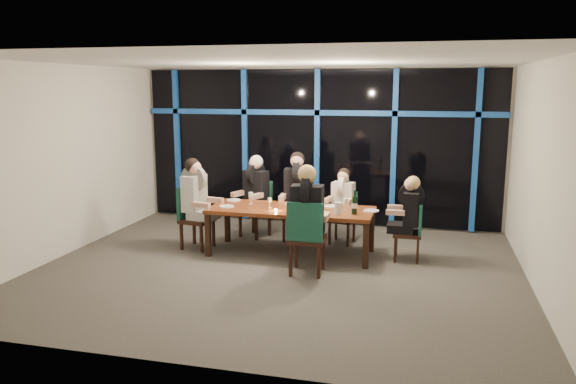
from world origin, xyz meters
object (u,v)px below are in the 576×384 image
chair_end_right (413,229)px  water_pitcher (338,208)px  chair_near_mid (306,234)px  diner_end_right (409,206)px  diner_end_left (196,190)px  chair_end_left (192,214)px  diner_far_left (255,184)px  dining_table (291,212)px  diner_near_mid (308,203)px  diner_far_right (343,195)px  diner_far_mid (297,183)px  chair_far_mid (297,206)px  chair_far_right (344,214)px  wine_bottle (354,205)px  chair_far_left (258,205)px

chair_end_right → water_pitcher: water_pitcher is taller
chair_near_mid → diner_end_right: (1.37, 1.06, 0.26)m
diner_end_left → chair_near_mid: bearing=-104.4°
chair_end_left → diner_far_left: 1.27m
dining_table → diner_end_left: bearing=-178.0°
dining_table → chair_end_left: bearing=-178.6°
dining_table → diner_far_left: (-0.88, 0.88, 0.27)m
chair_end_right → chair_near_mid: (-1.44, -1.06, 0.10)m
chair_end_right → diner_near_mid: diner_near_mid is taller
diner_far_right → diner_near_mid: bearing=-88.1°
diner_far_mid → diner_far_left: bearing=174.0°
chair_far_mid → water_pitcher: chair_far_mid is taller
dining_table → diner_far_left: 1.27m
chair_far_right → chair_near_mid: (-0.26, -1.84, 0.11)m
chair_near_mid → diner_far_mid: 1.94m
diner_far_right → wine_bottle: bearing=-61.3°
chair_end_right → diner_end_left: size_ratio=0.90×
chair_near_mid → diner_end_left: bearing=-25.3°
diner_far_mid → water_pitcher: (0.89, -1.10, -0.16)m
diner_far_left → water_pitcher: (1.66, -1.11, -0.11)m
chair_far_mid → diner_far_right: size_ratio=1.22×
dining_table → chair_far_mid: bearing=97.1°
diner_end_left → diner_near_mid: diner_near_mid is taller
chair_far_left → chair_far_mid: chair_far_mid is taller
chair_far_mid → chair_end_left: size_ratio=1.02×
diner_far_right → diner_end_left: 2.45m
chair_far_mid → diner_near_mid: size_ratio=1.00×
chair_far_right → wine_bottle: wine_bottle is taller
diner_end_right → dining_table: bearing=-86.9°
chair_end_right → diner_near_mid: 1.82m
chair_far_left → diner_far_left: (-0.03, -0.08, 0.39)m
chair_far_left → water_pitcher: 2.04m
dining_table → diner_end_left: (-1.59, -0.06, 0.30)m
chair_far_right → water_pitcher: (0.07, -1.13, 0.35)m
dining_table → diner_end_right: (1.82, 0.12, 0.18)m
diner_end_right → diner_near_mid: diner_near_mid is taller
diner_end_left → diner_far_left: bearing=-28.0°
diner_far_mid → diner_near_mid: bearing=-77.1°
chair_far_mid → diner_far_left: 0.85m
diner_end_right → chair_far_right: bearing=-125.6°
chair_far_right → wine_bottle: size_ratio=2.42×
chair_end_left → diner_end_left: 0.42m
water_pitcher → diner_end_right: bearing=23.1°
diner_far_left → diner_end_right: bearing=5.8°
diner_far_right → diner_near_mid: 1.70m
chair_far_right → water_pitcher: bearing=-76.0°
diner_far_left → diner_end_left: 1.17m
dining_table → diner_end_right: bearing=3.7°
chair_far_left → chair_far_right: 1.56m
chair_end_right → dining_table: bearing=-87.0°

